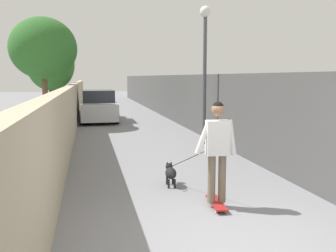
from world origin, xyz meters
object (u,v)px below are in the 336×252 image
person_skateboarder (217,144)px  skateboard (216,203)px  car_near (99,107)px  tree_left_near (43,49)px  dog (171,172)px  lamp_post (205,51)px  tree_left_mid (51,65)px

person_skateboarder → skateboard: bearing=0.0°
skateboard → car_near: 13.26m
tree_left_near → dog: size_ratio=2.81×
dog → lamp_post: bearing=-25.1°
skateboard → car_near: bearing=6.9°
lamp_post → person_skateboarder: bearing=164.6°
tree_left_mid → tree_left_near: bearing=-177.4°
tree_left_near → tree_left_mid: tree_left_near is taller
skateboard → tree_left_mid: bearing=13.6°
tree_left_near → skateboard: size_ratio=5.81×
person_skateboarder → dog: bearing=19.7°
lamp_post → car_near: lamp_post is taller
dog → car_near: (11.79, 1.10, 0.44)m
tree_left_near → lamp_post: tree_left_near is taller
tree_left_near → car_near: tree_left_near is taller
tree_left_near → dog: (-9.99, -3.43, -3.12)m
dog → car_near: 11.85m
tree_left_near → person_skateboarder: bearing=-161.0°
dog → car_near: size_ratio=0.39×
dog → car_near: bearing=5.3°
tree_left_near → lamp_post: size_ratio=1.07×
lamp_post → skateboard: size_ratio=5.41×
person_skateboarder → car_near: (13.15, 1.59, -0.36)m
lamp_post → person_skateboarder: lamp_post is taller
tree_left_mid → dog: (-15.99, -3.70, -2.63)m
dog → tree_left_near: bearing=18.9°
tree_left_near → car_near: 3.98m
skateboard → dog: (1.37, 0.49, 0.21)m
tree_left_mid → lamp_post: size_ratio=1.01×
tree_left_mid → car_near: tree_left_mid is taller
skateboard → lamp_post: bearing=-15.4°
tree_left_near → person_skateboarder: (-11.36, -3.92, -2.31)m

